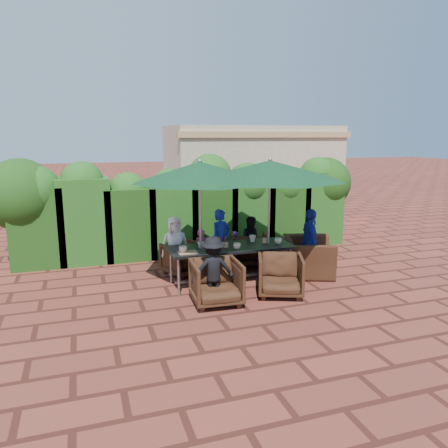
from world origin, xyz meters
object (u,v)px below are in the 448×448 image
object	(u,v)px
dining_table	(231,250)
umbrella_left	(200,172)
chair_near_left	(216,280)
chair_far_right	(249,247)
chair_far_mid	(212,254)
chair_end_right	(308,251)
umbrella_right	(270,170)
chair_near_right	(280,273)
chair_far_left	(183,257)

from	to	relation	value
dining_table	umbrella_left	xyz separation A→B (m)	(-0.60, 0.01, 1.54)
chair_near_left	chair_far_right	bearing A→B (deg)	58.32
chair_near_left	dining_table	bearing A→B (deg)	61.45
chair_far_mid	chair_end_right	size ratio (longest dim) A/B	0.61
umbrella_left	umbrella_right	bearing A→B (deg)	-1.85
umbrella_right	chair_end_right	bearing A→B (deg)	4.30
chair_far_mid	chair_near_left	xyz separation A→B (m)	(-0.49, -1.87, 0.08)
chair_far_mid	umbrella_right	bearing A→B (deg)	130.12
umbrella_right	chair_far_right	size ratio (longest dim) A/B	3.69
chair_far_mid	chair_near_right	world-z (taller)	chair_near_right
chair_near_right	chair_far_right	bearing A→B (deg)	106.59
umbrella_left	umbrella_right	world-z (taller)	same
umbrella_left	chair_near_right	bearing A→B (deg)	-36.96
umbrella_right	chair_near_left	distance (m)	2.45
umbrella_right	chair_far_right	world-z (taller)	umbrella_right
chair_far_left	chair_near_left	bearing A→B (deg)	72.56
chair_far_mid	chair_far_right	size ratio (longest dim) A/B	0.88
chair_near_left	umbrella_left	bearing A→B (deg)	93.79
umbrella_left	chair_near_left	world-z (taller)	umbrella_left
chair_near_left	chair_near_right	xyz separation A→B (m)	(1.24, 0.03, -0.01)
umbrella_left	chair_far_right	distance (m)	2.52
chair_far_left	chair_end_right	size ratio (longest dim) A/B	0.65
umbrella_left	dining_table	bearing A→B (deg)	-1.02
dining_table	chair_far_mid	bearing A→B (deg)	97.11
dining_table	umbrella_left	size ratio (longest dim) A/B	0.96
umbrella_right	umbrella_left	bearing A→B (deg)	178.15
chair_far_left	chair_far_mid	xyz separation A→B (m)	(0.66, 0.07, -0.03)
umbrella_right	chair_far_mid	bearing A→B (deg)	133.82
chair_far_left	chair_near_left	size ratio (longest dim) A/B	0.89
umbrella_right	chair_end_right	size ratio (longest dim) A/B	2.55
chair_far_right	chair_end_right	world-z (taller)	chair_end_right
umbrella_right	chair_near_right	xyz separation A→B (m)	(-0.15, -0.89, -1.80)
umbrella_left	chair_far_mid	distance (m)	2.13
umbrella_left	chair_near_right	distance (m)	2.38
chair_far_left	chair_near_right	bearing A→B (deg)	105.72
dining_table	chair_end_right	xyz separation A→B (m)	(1.75, 0.04, -0.17)
chair_far_left	dining_table	bearing A→B (deg)	109.67
umbrella_left	chair_near_left	distance (m)	2.03
umbrella_left	chair_far_mid	world-z (taller)	umbrella_left
dining_table	chair_far_left	bearing A→B (deg)	132.60
chair_near_left	chair_end_right	xyz separation A→B (m)	(2.34, 1.00, 0.08)
chair_near_right	chair_far_left	bearing A→B (deg)	150.20
chair_near_right	umbrella_right	bearing A→B (deg)	101.93
chair_far_right	chair_near_left	xyz separation A→B (m)	(-1.41, -2.00, 0.03)
chair_far_mid	chair_far_left	bearing A→B (deg)	2.20
dining_table	chair_near_left	world-z (taller)	chair_near_left
umbrella_right	chair_near_left	size ratio (longest dim) A/B	3.46
umbrella_left	chair_far_right	xyz separation A→B (m)	(1.41, 1.03, -1.81)
umbrella_right	chair_far_left	world-z (taller)	umbrella_right
chair_far_right	chair_near_right	bearing A→B (deg)	101.75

